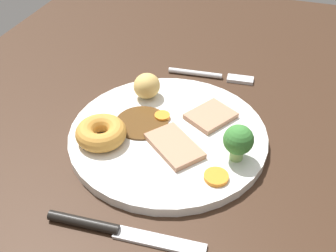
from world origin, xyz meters
TOP-DOWN VIEW (x-y plane):
  - dining_table at (0.00, 0.00)cm, footprint 120.00×84.00cm
  - dinner_plate at (-1.66, 0.75)cm, footprint 28.13×28.13cm
  - gravy_pool at (-2.24, -3.46)cm, footprint 7.71×7.71cm
  - meat_slice_main at (1.40, 2.64)cm, footprint 8.87×9.31cm
  - meat_slice_under at (-6.56, 5.79)cm, footprint 8.27×7.85cm
  - yorkshire_pudding at (2.88, -7.40)cm, footprint 7.02×7.02cm
  - roast_potato_left at (-8.89, -5.07)cm, footprint 5.56×5.43cm
  - carrot_coin_front at (-4.35, -1.00)cm, footprint 2.28×2.28cm
  - carrot_coin_back at (5.17, 9.26)cm, footprint 3.12×3.12cm
  - broccoli_floret at (0.75, 10.93)cm, footprint 3.95×3.95cm
  - fork at (-19.78, 3.08)cm, footprint 2.64×15.32cm
  - knife at (15.60, -0.44)cm, footprint 2.55×18.55cm

SIDE VIEW (x-z plane):
  - dining_table at x=0.00cm, z-range 0.00..3.60cm
  - fork at x=-19.78cm, z-range 3.54..4.44cm
  - knife at x=15.60cm, z-range 3.45..4.65cm
  - dinner_plate at x=-1.66cm, z-range 3.60..5.00cm
  - gravy_pool at x=-2.24cm, z-range 5.00..5.30cm
  - carrot_coin_back at x=5.17cm, z-range 5.00..5.55cm
  - carrot_coin_front at x=-4.35cm, z-range 5.00..5.64cm
  - meat_slice_main at x=1.40cm, z-range 5.00..5.80cm
  - meat_slice_under at x=-6.56cm, z-range 5.00..5.80cm
  - yorkshire_pudding at x=2.88cm, z-range 5.00..7.59cm
  - roast_potato_left at x=-8.89cm, z-range 5.00..8.97cm
  - broccoli_floret at x=0.75cm, z-range 5.41..10.57cm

